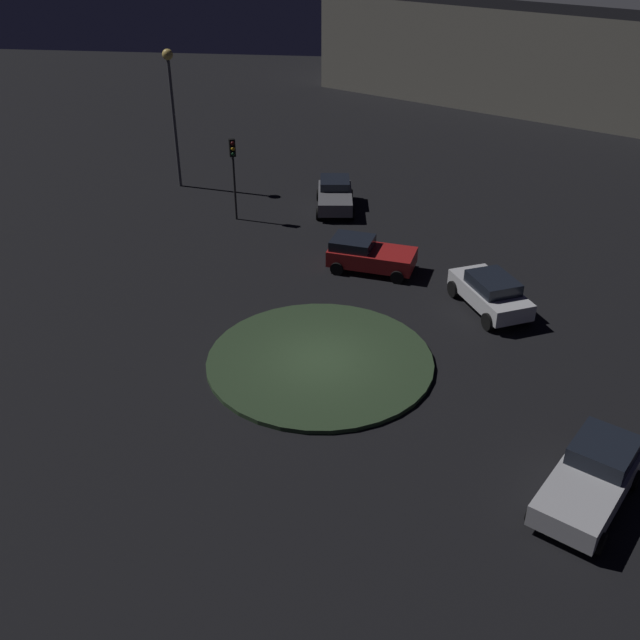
{
  "coord_description": "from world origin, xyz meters",
  "views": [
    {
      "loc": [
        2.6,
        -22.57,
        15.19
      ],
      "look_at": [
        0.0,
        0.0,
        1.84
      ],
      "focal_mm": 41.33,
      "sensor_mm": 36.0,
      "label": 1
    }
  ],
  "objects_px": {
    "car_white": "(491,292)",
    "traffic_light_northwest": "(233,163)",
    "streetlamp_northwest": "(171,92)",
    "store_building": "(569,50)",
    "car_silver": "(591,478)",
    "car_red": "(368,255)",
    "car_grey": "(335,195)"
  },
  "relations": [
    {
      "from": "car_white",
      "to": "traffic_light_northwest",
      "type": "distance_m",
      "value": 15.18
    },
    {
      "from": "streetlamp_northwest",
      "to": "store_building",
      "type": "height_order",
      "value": "store_building"
    },
    {
      "from": "car_silver",
      "to": "store_building",
      "type": "distance_m",
      "value": 46.87
    },
    {
      "from": "car_red",
      "to": "store_building",
      "type": "relative_size",
      "value": 0.1
    },
    {
      "from": "car_red",
      "to": "streetlamp_northwest",
      "type": "bearing_deg",
      "value": 150.94
    },
    {
      "from": "car_grey",
      "to": "streetlamp_northwest",
      "type": "distance_m",
      "value": 10.78
    },
    {
      "from": "car_grey",
      "to": "car_red",
      "type": "relative_size",
      "value": 0.97
    },
    {
      "from": "car_silver",
      "to": "car_grey",
      "type": "height_order",
      "value": "car_silver"
    },
    {
      "from": "car_grey",
      "to": "traffic_light_northwest",
      "type": "relative_size",
      "value": 0.94
    },
    {
      "from": "car_silver",
      "to": "car_red",
      "type": "xyz_separation_m",
      "value": [
        -7.13,
        14.05,
        -0.01
      ]
    },
    {
      "from": "car_white",
      "to": "car_red",
      "type": "bearing_deg",
      "value": -146.34
    },
    {
      "from": "car_red",
      "to": "streetlamp_northwest",
      "type": "height_order",
      "value": "streetlamp_northwest"
    },
    {
      "from": "car_red",
      "to": "store_building",
      "type": "xyz_separation_m",
      "value": [
        13.86,
        32.21,
        3.38
      ]
    },
    {
      "from": "car_silver",
      "to": "traffic_light_northwest",
      "type": "bearing_deg",
      "value": -112.65
    },
    {
      "from": "car_silver",
      "to": "store_building",
      "type": "relative_size",
      "value": 0.11
    },
    {
      "from": "car_grey",
      "to": "car_red",
      "type": "bearing_deg",
      "value": 10.83
    },
    {
      "from": "car_white",
      "to": "traffic_light_northwest",
      "type": "height_order",
      "value": "traffic_light_northwest"
    },
    {
      "from": "car_red",
      "to": "traffic_light_northwest",
      "type": "xyz_separation_m",
      "value": [
        -7.28,
        5.18,
        2.3
      ]
    },
    {
      "from": "car_silver",
      "to": "car_red",
      "type": "bearing_deg",
      "value": -122.59
    },
    {
      "from": "car_red",
      "to": "traffic_light_northwest",
      "type": "bearing_deg",
      "value": 155.58
    },
    {
      "from": "car_silver",
      "to": "car_grey",
      "type": "bearing_deg",
      "value": -125.83
    },
    {
      "from": "car_white",
      "to": "car_red",
      "type": "xyz_separation_m",
      "value": [
        -5.23,
        3.13,
        -0.05
      ]
    },
    {
      "from": "car_white",
      "to": "car_silver",
      "type": "bearing_deg",
      "value": -15.57
    },
    {
      "from": "car_silver",
      "to": "car_grey",
      "type": "distance_m",
      "value": 23.36
    },
    {
      "from": "car_grey",
      "to": "car_silver",
      "type": "bearing_deg",
      "value": 17.48
    },
    {
      "from": "car_grey",
      "to": "car_red",
      "type": "height_order",
      "value": "car_red"
    },
    {
      "from": "car_white",
      "to": "store_building",
      "type": "xyz_separation_m",
      "value": [
        8.63,
        35.34,
        3.33
      ]
    },
    {
      "from": "car_silver",
      "to": "store_building",
      "type": "height_order",
      "value": "store_building"
    },
    {
      "from": "traffic_light_northwest",
      "to": "store_building",
      "type": "distance_m",
      "value": 34.33
    },
    {
      "from": "car_white",
      "to": "store_building",
      "type": "bearing_deg",
      "value": 140.82
    },
    {
      "from": "car_grey",
      "to": "store_building",
      "type": "height_order",
      "value": "store_building"
    },
    {
      "from": "car_white",
      "to": "car_red",
      "type": "distance_m",
      "value": 6.09
    }
  ]
}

